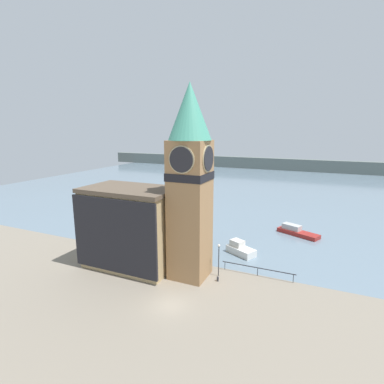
{
  "coord_description": "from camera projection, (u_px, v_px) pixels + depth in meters",
  "views": [
    {
      "loc": [
        13.19,
        -24.03,
        17.53
      ],
      "look_at": [
        0.27,
        5.0,
        10.82
      ],
      "focal_mm": 28.0,
      "sensor_mm": 36.0,
      "label": 1
    }
  ],
  "objects": [
    {
      "name": "pier_building",
      "position": [
        130.0,
        227.0,
        38.31
      ],
      "size": [
        11.78,
        7.19,
        10.36
      ],
      "color": "tan",
      "rests_on": "ground_plane"
    },
    {
      "name": "lamp_post",
      "position": [
        219.0,
        254.0,
        35.87
      ],
      "size": [
        0.32,
        0.32,
        4.08
      ],
      "color": "black",
      "rests_on": "ground_plane"
    },
    {
      "name": "clock_tower",
      "position": [
        190.0,
        179.0,
        34.11
      ],
      "size": [
        4.87,
        4.87,
        22.55
      ],
      "color": "#9E754C",
      "rests_on": "ground_plane"
    },
    {
      "name": "ground_plane",
      "position": [
        170.0,
        305.0,
        30.35
      ],
      "size": [
        160.0,
        160.0,
        0.0
      ],
      "primitive_type": "plane",
      "color": "gray"
    },
    {
      "name": "mooring_bollard_near",
      "position": [
        218.0,
        278.0,
        35.12
      ],
      "size": [
        0.25,
        0.25,
        0.6
      ],
      "color": "#2D2D33",
      "rests_on": "ground_plane"
    },
    {
      "name": "boat_far",
      "position": [
        296.0,
        231.0,
        50.63
      ],
      "size": [
        7.17,
        4.77,
        1.56
      ],
      "rotation": [
        0.0,
        0.0,
        -0.43
      ],
      "color": "maroon",
      "rests_on": "water"
    },
    {
      "name": "far_shoreline",
      "position": [
        291.0,
        165.0,
        128.26
      ],
      "size": [
        180.0,
        3.0,
        5.0
      ],
      "color": "slate",
      "rests_on": "water"
    },
    {
      "name": "boat_near",
      "position": [
        240.0,
        249.0,
        42.73
      ],
      "size": [
        4.61,
        3.7,
        1.89
      ],
      "rotation": [
        0.0,
        0.0,
        -0.48
      ],
      "color": "silver",
      "rests_on": "water"
    },
    {
      "name": "water",
      "position": [
        276.0,
        186.0,
        93.02
      ],
      "size": [
        160.0,
        120.0,
        0.0
      ],
      "color": "slate",
      "rests_on": "ground_plane"
    },
    {
      "name": "pier_railing",
      "position": [
        258.0,
        269.0,
        36.25
      ],
      "size": [
        8.9,
        0.08,
        1.09
      ],
      "color": "#232328",
      "rests_on": "ground_plane"
    }
  ]
}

